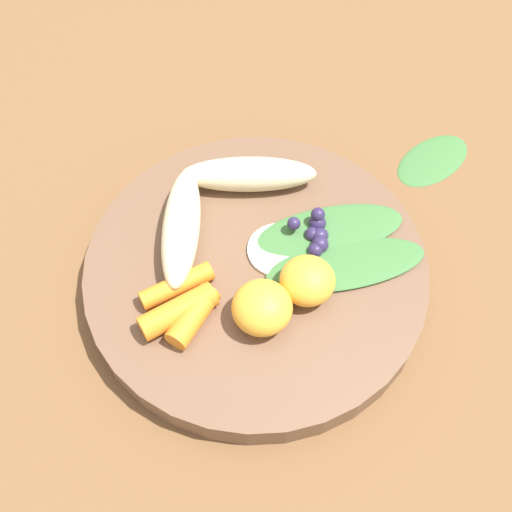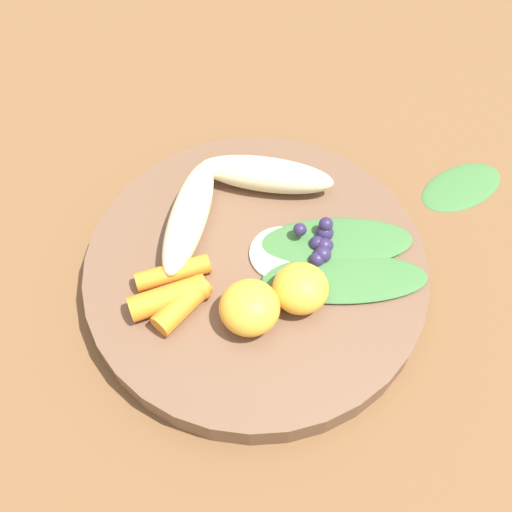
# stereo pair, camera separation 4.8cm
# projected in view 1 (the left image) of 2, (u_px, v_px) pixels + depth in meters

# --- Properties ---
(ground_plane) EXTENTS (2.40, 2.40, 0.00)m
(ground_plane) POSITION_uv_depth(u_px,v_px,m) (256.00, 280.00, 0.51)
(ground_plane) COLOR brown
(bowl) EXTENTS (0.28, 0.28, 0.03)m
(bowl) POSITION_uv_depth(u_px,v_px,m) (256.00, 271.00, 0.50)
(bowl) COLOR brown
(bowl) RESTS_ON ground_plane
(banana_peeled_left) EXTENTS (0.12, 0.03, 0.03)m
(banana_peeled_left) POSITION_uv_depth(u_px,v_px,m) (181.00, 227.00, 0.49)
(banana_peeled_left) COLOR beige
(banana_peeled_left) RESTS_ON bowl
(banana_peeled_right) EXTENTS (0.04, 0.12, 0.03)m
(banana_peeled_right) POSITION_uv_depth(u_px,v_px,m) (249.00, 174.00, 0.52)
(banana_peeled_right) COLOR beige
(banana_peeled_right) RESTS_ON bowl
(orange_segment_near) EXTENTS (0.04, 0.04, 0.03)m
(orange_segment_near) POSITION_uv_depth(u_px,v_px,m) (307.00, 281.00, 0.46)
(orange_segment_near) COLOR #F4A833
(orange_segment_near) RESTS_ON bowl
(orange_segment_far) EXTENTS (0.05, 0.05, 0.03)m
(orange_segment_far) POSITION_uv_depth(u_px,v_px,m) (262.00, 308.00, 0.45)
(orange_segment_far) COLOR #F4A833
(orange_segment_far) RESTS_ON bowl
(carrot_front) EXTENTS (0.04, 0.06, 0.02)m
(carrot_front) POSITION_uv_depth(u_px,v_px,m) (177.00, 286.00, 0.47)
(carrot_front) COLOR orange
(carrot_front) RESTS_ON bowl
(carrot_mid_left) EXTENTS (0.05, 0.06, 0.02)m
(carrot_mid_left) POSITION_uv_depth(u_px,v_px,m) (178.00, 311.00, 0.46)
(carrot_mid_left) COLOR orange
(carrot_mid_left) RESTS_ON bowl
(carrot_mid_right) EXTENTS (0.05, 0.04, 0.02)m
(carrot_mid_right) POSITION_uv_depth(u_px,v_px,m) (193.00, 316.00, 0.45)
(carrot_mid_right) COLOR orange
(carrot_mid_right) RESTS_ON bowl
(blueberry_pile) EXTENTS (0.04, 0.03, 0.02)m
(blueberry_pile) POSITION_uv_depth(u_px,v_px,m) (316.00, 233.00, 0.50)
(blueberry_pile) COLOR #2D234C
(blueberry_pile) RESTS_ON bowl
(coconut_shred_patch) EXTENTS (0.05, 0.05, 0.00)m
(coconut_shred_patch) POSITION_uv_depth(u_px,v_px,m) (279.00, 250.00, 0.50)
(coconut_shred_patch) COLOR white
(coconut_shred_patch) RESTS_ON bowl
(kale_leaf_left) EXTENTS (0.08, 0.14, 0.00)m
(kale_leaf_left) POSITION_uv_depth(u_px,v_px,m) (346.00, 260.00, 0.49)
(kale_leaf_left) COLOR #3D7038
(kale_leaf_left) RESTS_ON bowl
(kale_leaf_right) EXTENTS (0.08, 0.13, 0.00)m
(kale_leaf_right) POSITION_uv_depth(u_px,v_px,m) (330.00, 230.00, 0.51)
(kale_leaf_right) COLOR #3D7038
(kale_leaf_right) RESTS_ON bowl
(kale_leaf_stray) EXTENTS (0.09, 0.09, 0.01)m
(kale_leaf_stray) POSITION_uv_depth(u_px,v_px,m) (433.00, 159.00, 0.58)
(kale_leaf_stray) COLOR #3D7038
(kale_leaf_stray) RESTS_ON ground_plane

